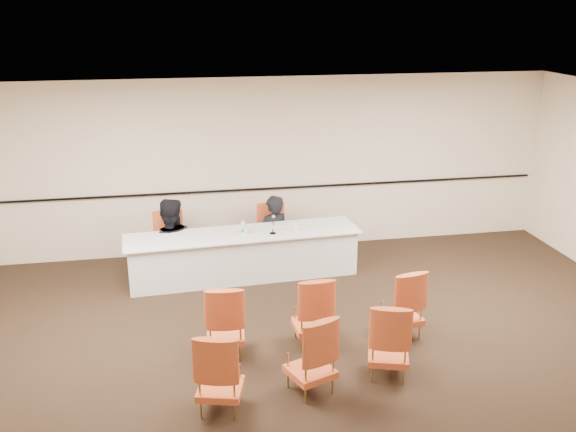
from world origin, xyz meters
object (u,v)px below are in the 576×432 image
at_px(panelist_main, 273,242).
at_px(panelist_second_chair, 170,243).
at_px(panelist_main_chair, 273,234).
at_px(water_bottle, 243,227).
at_px(aud_chair_back_left, 220,370).
at_px(panelist_second, 170,251).
at_px(panel_table, 243,255).
at_px(coffee_cup, 296,227).
at_px(drinking_glass, 246,231).
at_px(aud_chair_front_right, 402,302).
at_px(aud_chair_front_mid, 312,310).
at_px(aud_chair_back_mid, 310,353).
at_px(microphone, 273,226).
at_px(aud_chair_back_right, 389,338).
at_px(aud_chair_front_left, 225,319).

distance_m(panelist_main, panelist_second_chair, 1.72).
height_order(panelist_main_chair, water_bottle, water_bottle).
relative_size(panelist_main, aud_chair_back_left, 1.71).
xyz_separation_m(panelist_second, water_bottle, (1.14, -0.51, 0.52)).
bearing_deg(water_bottle, panel_table, 95.23).
bearing_deg(coffee_cup, drinking_glass, 178.69).
height_order(coffee_cup, aud_chair_front_right, aud_chair_front_right).
distance_m(panel_table, panelist_main_chair, 0.83).
height_order(aud_chair_front_mid, aud_chair_back_mid, same).
xyz_separation_m(coffee_cup, aud_chair_back_mid, (-0.48, -3.24, -0.32)).
bearing_deg(water_bottle, panelist_second_chair, 155.80).
bearing_deg(water_bottle, aud_chair_back_left, -101.02).
distance_m(drinking_glass, aud_chair_back_left, 3.50).
relative_size(panel_table, aud_chair_back_mid, 3.85).
xyz_separation_m(microphone, water_bottle, (-0.45, 0.08, -0.02)).
relative_size(panel_table, aud_chair_front_right, 3.85).
bearing_deg(aud_chair_front_right, panelist_second_chair, 125.05).
bearing_deg(coffee_cup, aud_chair_back_right, -81.14).
relative_size(drinking_glass, aud_chair_front_right, 0.11).
bearing_deg(panel_table, coffee_cup, -7.52).
xyz_separation_m(panelist_main, aud_chair_front_mid, (0.03, -2.85, 0.15)).
xyz_separation_m(water_bottle, aud_chair_front_left, (-0.50, -2.29, -0.37)).
relative_size(panelist_second, aud_chair_back_left, 1.88).
height_order(panel_table, aud_chair_front_left, aud_chair_front_left).
relative_size(panelist_second_chair, aud_chair_back_right, 1.00).
height_order(aud_chair_back_left, aud_chair_back_mid, same).
relative_size(panelist_main, aud_chair_front_right, 1.71).
distance_m(coffee_cup, aud_chair_back_mid, 3.29).
bearing_deg(aud_chair_front_mid, drinking_glass, 102.64).
distance_m(aud_chair_front_left, aud_chair_back_mid, 1.30).
bearing_deg(panelist_second, aud_chair_front_right, 135.63).
relative_size(panelist_main_chair, drinking_glass, 9.50).
xyz_separation_m(panelist_second_chair, water_bottle, (1.14, -0.51, 0.37)).
height_order(panelist_main_chair, aud_chair_back_mid, same).
bearing_deg(aud_chair_front_left, microphone, 71.60).
distance_m(aud_chair_back_left, aud_chair_back_right, 2.00).
xyz_separation_m(microphone, aud_chair_front_left, (-0.96, -2.20, -0.39)).
bearing_deg(panelist_main_chair, aud_chair_front_left, -113.85).
xyz_separation_m(panelist_main_chair, aud_chair_back_right, (0.73, -3.73, 0.00)).
distance_m(panelist_main, aud_chair_back_right, 3.80).
bearing_deg(drinking_glass, aud_chair_back_left, -101.64).
height_order(panelist_second, aud_chair_back_mid, panelist_second).
bearing_deg(panelist_main, aud_chair_back_right, 78.53).
bearing_deg(aud_chair_back_right, panel_table, 130.49).
xyz_separation_m(water_bottle, aud_chair_back_mid, (0.35, -3.27, -0.37)).
distance_m(panel_table, aud_chair_front_right, 2.89).
bearing_deg(panelist_second, drinking_glass, 155.10).
bearing_deg(coffee_cup, panelist_main, 111.49).
height_order(panelist_second_chair, aud_chair_front_mid, same).
bearing_deg(aud_chair_back_left, aud_chair_back_mid, 24.14).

